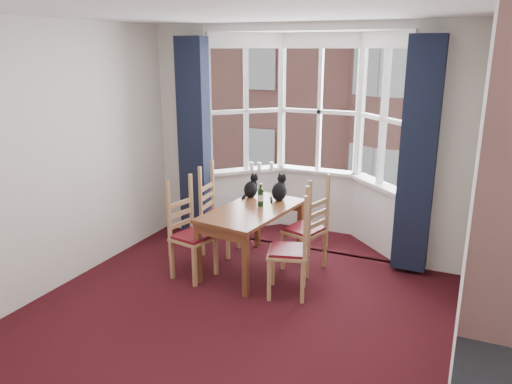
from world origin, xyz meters
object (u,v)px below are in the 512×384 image
Objects in this scene: chair_left_near at (187,236)px; cat_left at (251,188)px; candle_extra at (272,167)px; dining_table at (252,217)px; cat_right at (280,190)px; chair_right_far at (311,232)px; wine_bottle at (261,196)px; chair_left_far at (214,216)px; chair_right_near at (296,253)px; candle_tall at (252,166)px; candle_short at (259,166)px.

chair_left_near is 1.03m from cat_left.
dining_table is at bearing -77.25° from candle_extra.
candle_extra is (-0.44, 0.82, 0.07)m from cat_right.
chair_right_far is 0.72m from wine_bottle.
chair_left_far and chair_right_near have the same top height.
cat_left is at bearing 116.20° from dining_table.
chair_left_near is 1.00× the size of chair_right_near.
candle_tall is at bearing 119.50° from wine_bottle.
cat_left is 2.79× the size of candle_short.
chair_left_far is at bearing 94.96° from chair_left_near.
cat_left is (-0.21, 0.42, 0.21)m from dining_table.
cat_right is 3.04× the size of candle_short.
cat_left is 0.37m from wine_bottle.
chair_left_far is 1.08m from candle_short.
cat_right is at bearing -52.16° from candle_short.
chair_right_near is at bearing 2.33° from chair_left_near.
dining_table is at bearing -23.24° from chair_left_far.
candle_extra reaches higher than chair_left_near.
chair_left_near is 2.77× the size of cat_right.
chair_right_near is at bearing -40.04° from wine_bottle.
candle_tall is at bearing 140.55° from chair_right_far.
wine_bottle reaches higher than candle_tall.
chair_right_near is at bearing -30.15° from dining_table.
candle_extra is at bearing 68.98° from chair_left_far.
candle_short is (0.10, 0.03, -0.00)m from candle_tall.
candle_extra is at bearing 10.14° from candle_tall.
candle_short is (-0.62, 0.80, 0.06)m from cat_right.
wine_bottle is at bearing 42.64° from chair_left_near.
cat_right reaches higher than wine_bottle.
candle_extra is at bearing 102.75° from dining_table.
cat_right is 1.06m from candle_tall.
chair_right_near is (1.28, 0.05, 0.00)m from chair_left_near.
candle_tall is (-0.57, 1.22, 0.28)m from dining_table.
candle_short is (0.14, 1.70, 0.45)m from chair_left_near.
candle_tall is 0.11m from candle_short.
chair_right_near is at bearing -59.75° from candle_extra.
cat_left is 0.88m from candle_tall.
chair_left_far is at bearing -101.79° from candle_short.
cat_right is 2.65× the size of candle_extra.
candle_tall is (-0.36, 0.80, 0.07)m from cat_left.
cat_right is (0.76, 0.90, 0.39)m from chair_left_near.
candle_short reaches higher than chair_left_far.
chair_left_far is 8.41× the size of candle_tall.
candle_extra reaches higher than candle_short.
candle_tall is at bearing 88.83° from chair_left_near.
candle_short is at bearing -173.54° from candle_extra.
candle_short is 0.18m from candle_extra.
candle_short is at bearing 127.84° from cat_right.
chair_right_far is (1.30, -0.06, 0.00)m from chair_left_far.
chair_left_near is 1.76m from candle_short.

